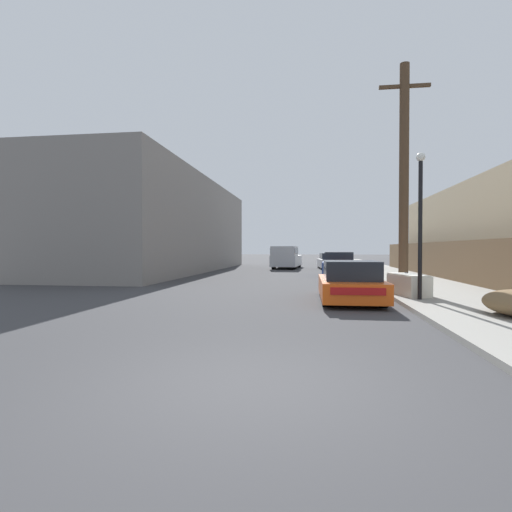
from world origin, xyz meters
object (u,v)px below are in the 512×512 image
(car_parked_far, at_px, (330,261))
(pickup_truck, at_px, (286,257))
(car_parked_mid, at_px, (339,265))
(parked_sports_car_red, at_px, (350,283))
(utility_pole, at_px, (404,175))
(street_lamp, at_px, (420,214))
(discarded_fridge, at_px, (408,285))

(car_parked_far, bearing_deg, pickup_truck, 176.05)
(pickup_truck, bearing_deg, car_parked_far, -176.25)
(car_parked_mid, distance_m, pickup_truck, 9.02)
(parked_sports_car_red, distance_m, pickup_truck, 20.23)
(utility_pole, bearing_deg, car_parked_far, 96.15)
(pickup_truck, relative_size, street_lamp, 1.32)
(discarded_fridge, bearing_deg, car_parked_mid, 84.89)
(discarded_fridge, bearing_deg, pickup_truck, 92.13)
(street_lamp, bearing_deg, discarded_fridge, 94.29)
(discarded_fridge, bearing_deg, car_parked_far, 81.88)
(discarded_fridge, distance_m, car_parked_mid, 10.90)
(discarded_fridge, height_order, pickup_truck, pickup_truck)
(parked_sports_car_red, relative_size, car_parked_mid, 0.90)
(discarded_fridge, relative_size, car_parked_mid, 0.42)
(car_parked_mid, height_order, pickup_truck, pickup_truck)
(parked_sports_car_red, relative_size, car_parked_far, 0.94)
(car_parked_far, distance_m, pickup_truck, 3.54)
(parked_sports_car_red, height_order, pickup_truck, pickup_truck)
(discarded_fridge, height_order, car_parked_far, car_parked_far)
(car_parked_mid, relative_size, pickup_truck, 0.80)
(pickup_truck, bearing_deg, car_parked_mid, 117.73)
(car_parked_mid, bearing_deg, parked_sports_car_red, -88.93)
(car_parked_far, bearing_deg, car_parked_mid, -92.96)
(street_lamp, bearing_deg, car_parked_far, 94.85)
(car_parked_far, bearing_deg, discarded_fridge, -88.98)
(car_parked_far, bearing_deg, parked_sports_car_red, -94.71)
(parked_sports_car_red, relative_size, utility_pole, 0.50)
(parked_sports_car_red, bearing_deg, car_parked_far, 88.64)
(utility_pole, bearing_deg, discarded_fridge, -97.38)
(car_parked_mid, relative_size, street_lamp, 1.05)
(street_lamp, bearing_deg, car_parked_mid, 97.57)
(parked_sports_car_red, height_order, car_parked_far, car_parked_far)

